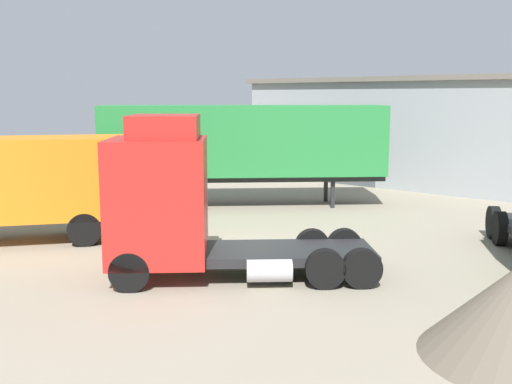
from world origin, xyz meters
name	(u,v)px	position (x,y,z in m)	size (l,w,h in m)	color
ground_plane	(250,255)	(0.00, 0.00, 0.00)	(60.00, 60.00, 0.00)	gray
warehouse_building	(472,133)	(0.00, 17.18, 2.80)	(24.22, 6.88, 5.58)	#93999E
tractor_unit_red	(179,203)	(0.01, -2.79, 1.95)	(6.61, 6.37, 4.16)	red
container_trailer_green	(242,143)	(-5.53, 5.93, 2.68)	(10.22, 9.93, 4.24)	#28843D
box_truck_white	(20,183)	(-6.68, -3.41, 1.89)	(6.33, 7.33, 3.33)	silver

